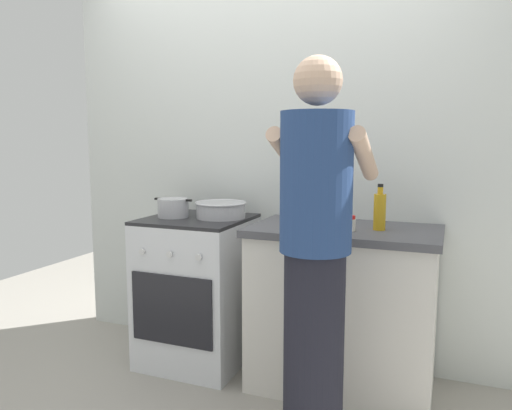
{
  "coord_description": "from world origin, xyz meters",
  "views": [
    {
      "loc": [
        1.07,
        -2.42,
        1.36
      ],
      "look_at": [
        0.05,
        0.12,
        1.0
      ],
      "focal_mm": 34.33,
      "sensor_mm": 36.0,
      "label": 1
    }
  ],
  "objects_px": {
    "pot": "(173,208)",
    "oil_bottle": "(380,211)",
    "utensil_crock": "(318,205)",
    "spice_bottle": "(351,224)",
    "mixing_bowl": "(221,209)",
    "person": "(315,260)",
    "stove_range": "(197,290)"
  },
  "relations": [
    {
      "from": "pot",
      "to": "oil_bottle",
      "type": "relative_size",
      "value": 1.05
    },
    {
      "from": "utensil_crock",
      "to": "spice_bottle",
      "type": "xyz_separation_m",
      "value": [
        0.25,
        -0.3,
        -0.05
      ]
    },
    {
      "from": "mixing_bowl",
      "to": "person",
      "type": "height_order",
      "value": "person"
    },
    {
      "from": "utensil_crock",
      "to": "oil_bottle",
      "type": "relative_size",
      "value": 1.38
    },
    {
      "from": "pot",
      "to": "utensil_crock",
      "type": "distance_m",
      "value": 0.88
    },
    {
      "from": "person",
      "to": "spice_bottle",
      "type": "bearing_deg",
      "value": 84.55
    },
    {
      "from": "stove_range",
      "to": "spice_bottle",
      "type": "height_order",
      "value": "spice_bottle"
    },
    {
      "from": "spice_bottle",
      "to": "oil_bottle",
      "type": "relative_size",
      "value": 0.34
    },
    {
      "from": "mixing_bowl",
      "to": "utensil_crock",
      "type": "xyz_separation_m",
      "value": [
        0.56,
        0.15,
        0.04
      ]
    },
    {
      "from": "utensil_crock",
      "to": "spice_bottle",
      "type": "distance_m",
      "value": 0.39
    },
    {
      "from": "utensil_crock",
      "to": "person",
      "type": "height_order",
      "value": "person"
    },
    {
      "from": "stove_range",
      "to": "mixing_bowl",
      "type": "bearing_deg",
      "value": 19.82
    },
    {
      "from": "spice_bottle",
      "to": "utensil_crock",
      "type": "bearing_deg",
      "value": 130.07
    },
    {
      "from": "stove_range",
      "to": "oil_bottle",
      "type": "height_order",
      "value": "oil_bottle"
    },
    {
      "from": "stove_range",
      "to": "mixing_bowl",
      "type": "distance_m",
      "value": 0.52
    },
    {
      "from": "utensil_crock",
      "to": "oil_bottle",
      "type": "distance_m",
      "value": 0.44
    },
    {
      "from": "stove_range",
      "to": "pot",
      "type": "xyz_separation_m",
      "value": [
        -0.14,
        -0.03,
        0.51
      ]
    },
    {
      "from": "mixing_bowl",
      "to": "person",
      "type": "bearing_deg",
      "value": -40.92
    },
    {
      "from": "oil_bottle",
      "to": "spice_bottle",
      "type": "bearing_deg",
      "value": -146.62
    },
    {
      "from": "spice_bottle",
      "to": "person",
      "type": "bearing_deg",
      "value": -95.45
    },
    {
      "from": "utensil_crock",
      "to": "person",
      "type": "distance_m",
      "value": 0.85
    },
    {
      "from": "pot",
      "to": "spice_bottle",
      "type": "bearing_deg",
      "value": -3.22
    },
    {
      "from": "utensil_crock",
      "to": "oil_bottle",
      "type": "bearing_deg",
      "value": -29.29
    },
    {
      "from": "mixing_bowl",
      "to": "person",
      "type": "relative_size",
      "value": 0.18
    },
    {
      "from": "person",
      "to": "oil_bottle",
      "type": "bearing_deg",
      "value": 73.47
    },
    {
      "from": "pot",
      "to": "spice_bottle",
      "type": "height_order",
      "value": "pot"
    },
    {
      "from": "stove_range",
      "to": "utensil_crock",
      "type": "height_order",
      "value": "utensil_crock"
    },
    {
      "from": "stove_range",
      "to": "utensil_crock",
      "type": "bearing_deg",
      "value": 16.29
    },
    {
      "from": "stove_range",
      "to": "spice_bottle",
      "type": "relative_size",
      "value": 11.15
    },
    {
      "from": "mixing_bowl",
      "to": "utensil_crock",
      "type": "distance_m",
      "value": 0.58
    },
    {
      "from": "oil_bottle",
      "to": "stove_range",
      "type": "bearing_deg",
      "value": 179.53
    },
    {
      "from": "pot",
      "to": "person",
      "type": "distance_m",
      "value": 1.2
    }
  ]
}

